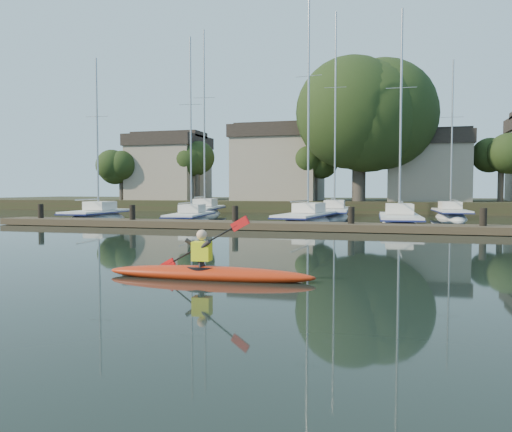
% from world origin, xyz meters
% --- Properties ---
extents(ground, '(160.00, 160.00, 0.00)m').
position_xyz_m(ground, '(0.00, 0.00, 0.00)').
color(ground, black).
rests_on(ground, ground).
extents(kayak, '(4.95, 0.94, 1.58)m').
position_xyz_m(kayak, '(0.88, -0.25, 0.19)').
color(kayak, red).
rests_on(kayak, ground).
extents(dock, '(34.00, 2.00, 1.80)m').
position_xyz_m(dock, '(0.00, 14.00, 0.20)').
color(dock, '#4E3F2C').
rests_on(dock, ground).
extents(sailboat_0, '(2.70, 7.87, 12.28)m').
position_xyz_m(sailboat_0, '(-14.51, 19.03, -0.20)').
color(sailboat_0, white).
rests_on(sailboat_0, ground).
extents(sailboat_1, '(3.05, 8.03, 12.81)m').
position_xyz_m(sailboat_1, '(-7.38, 18.41, -0.17)').
color(sailboat_1, white).
rests_on(sailboat_1, ground).
extents(sailboat_2, '(3.18, 9.43, 15.30)m').
position_xyz_m(sailboat_2, '(-0.06, 19.06, -0.19)').
color(sailboat_2, white).
rests_on(sailboat_2, ground).
extents(sailboat_3, '(2.48, 8.41, 13.44)m').
position_xyz_m(sailboat_3, '(5.34, 18.19, -0.20)').
color(sailboat_3, white).
rests_on(sailboat_3, ground).
extents(sailboat_5, '(3.86, 10.06, 16.26)m').
position_xyz_m(sailboat_5, '(-9.77, 26.90, -0.20)').
color(sailboat_5, white).
rests_on(sailboat_5, ground).
extents(sailboat_6, '(2.77, 10.54, 16.60)m').
position_xyz_m(sailboat_6, '(0.74, 26.76, -0.19)').
color(sailboat_6, white).
rests_on(sailboat_6, ground).
extents(sailboat_7, '(2.40, 7.95, 12.68)m').
position_xyz_m(sailboat_7, '(9.06, 27.76, -0.19)').
color(sailboat_7, white).
rests_on(sailboat_7, ground).
extents(shore, '(90.00, 25.25, 12.75)m').
position_xyz_m(shore, '(1.61, 40.29, 3.23)').
color(shore, '#263118').
rests_on(shore, ground).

